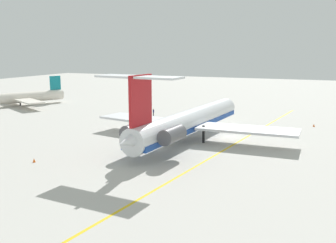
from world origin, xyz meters
The scene contains 8 objects.
ground centered at (0.00, 0.00, 0.00)m, with size 284.77×284.77×0.00m, color #B7B5AD.
main_jetliner centered at (-5.28, 5.77, 3.24)m, with size 40.78×36.09×11.87m.
airliner_mid_left centered at (15.17, 62.14, 2.25)m, with size 23.77×24.07×7.63m.
ground_crew_near_nose centered at (14.74, 21.28, 1.11)m, with size 0.28×0.41×1.74m.
ground_crew_portside centered at (13.50, 26.75, 1.06)m, with size 0.27×0.42×1.67m.
safety_cone_nose centered at (-25.40, 20.48, 0.28)m, with size 0.40×0.40×0.55m, color #EA590F.
safety_cone_wingtip centered at (15.83, -13.36, 0.28)m, with size 0.40×0.40×0.55m, color #EA590F.
taxiway_centreline centered at (-4.14, -2.30, 0.00)m, with size 81.22×0.36×0.01m, color gold.
Camera 1 is at (-65.45, -16.29, 15.16)m, focal length 41.74 mm.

